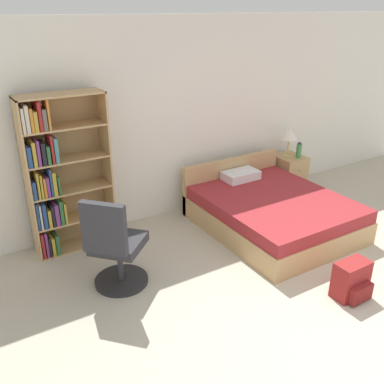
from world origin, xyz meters
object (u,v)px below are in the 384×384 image
at_px(bed, 270,210).
at_px(office_chair, 115,248).
at_px(nightstand, 288,173).
at_px(water_bottle, 299,150).
at_px(backpack_red, 352,281).
at_px(bookshelf, 57,176).
at_px(table_lamp, 289,134).

distance_m(bed, office_chair, 2.24).
bearing_deg(nightstand, water_bottle, -61.31).
bearing_deg(nightstand, bed, -143.15).
bearing_deg(backpack_red, nightstand, 60.12).
distance_m(office_chair, water_bottle, 3.47).
xyz_separation_m(office_chair, nightstand, (3.29, 1.00, -0.19)).
xyz_separation_m(nightstand, water_bottle, (0.06, -0.11, 0.39)).
height_order(water_bottle, backpack_red, water_bottle).
xyz_separation_m(bed, nightstand, (1.07, 0.80, 0.05)).
bearing_deg(bed, water_bottle, 31.43).
bearing_deg(bookshelf, office_chair, -77.84).
height_order(bookshelf, bed, bookshelf).
bearing_deg(table_lamp, backpack_red, -118.76).
bearing_deg(bookshelf, nightstand, -0.86).
distance_m(nightstand, water_bottle, 0.41).
distance_m(nightstand, backpack_red, 2.72).
height_order(nightstand, table_lamp, table_lamp).
distance_m(bed, water_bottle, 1.39).
relative_size(bed, table_lamp, 4.31).
bearing_deg(nightstand, office_chair, -163.06).
relative_size(office_chair, backpack_red, 2.70).
distance_m(bookshelf, water_bottle, 3.59).
distance_m(bookshelf, nightstand, 3.58).
relative_size(office_chair, water_bottle, 4.40).
xyz_separation_m(bed, office_chair, (-2.22, -0.20, 0.23)).
relative_size(bookshelf, office_chair, 1.76).
distance_m(office_chair, nightstand, 3.44).
bearing_deg(bookshelf, table_lamp, -0.85).
height_order(bed, table_lamp, table_lamp).
xyz_separation_m(bed, water_bottle, (1.13, 0.69, 0.44)).
height_order(bookshelf, table_lamp, bookshelf).
height_order(office_chair, nightstand, office_chair).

